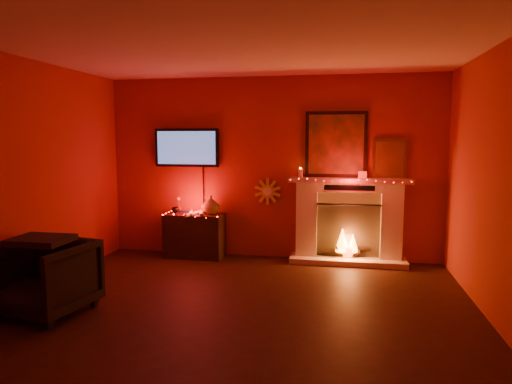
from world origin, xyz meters
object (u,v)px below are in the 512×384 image
at_px(fireplace, 348,213).
at_px(console_table, 196,232).
at_px(armchair, 46,278).
at_px(tv, 187,148).
at_px(sunburst_clock, 268,191).

distance_m(fireplace, console_table, 2.29).
distance_m(fireplace, armchair, 4.01).
distance_m(console_table, armchair, 2.57).
distance_m(tv, sunburst_clock, 1.41).
bearing_deg(fireplace, console_table, -176.72).
relative_size(fireplace, tv, 1.76).
xyz_separation_m(sunburst_clock, armchair, (-1.86, -2.67, -0.62)).
distance_m(tv, console_table, 1.30).
bearing_deg(tv, fireplace, -1.50).
height_order(tv, sunburst_clock, tv).
bearing_deg(sunburst_clock, fireplace, -4.37).
bearing_deg(console_table, fireplace, 3.28).
relative_size(tv, sunburst_clock, 3.10).
height_order(fireplace, console_table, fireplace).
relative_size(tv, console_table, 1.31).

